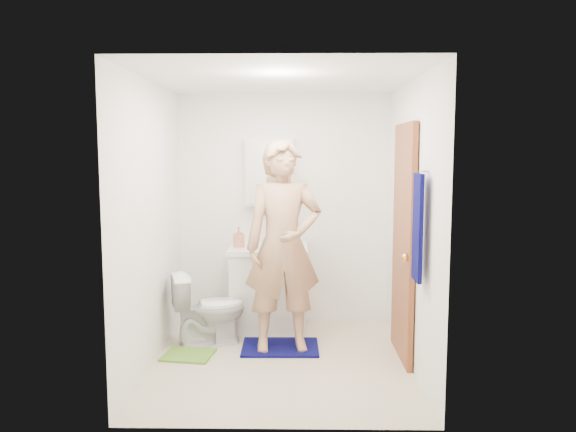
% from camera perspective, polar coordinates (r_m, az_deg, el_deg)
% --- Properties ---
extents(floor, '(2.20, 2.40, 0.02)m').
position_cam_1_polar(floor, '(5.03, -0.72, -14.63)').
color(floor, beige).
rests_on(floor, ground).
extents(ceiling, '(2.20, 2.40, 0.02)m').
position_cam_1_polar(ceiling, '(4.73, -0.77, 13.86)').
color(ceiling, white).
rests_on(ceiling, ground).
extents(wall_back, '(2.20, 0.02, 2.40)m').
position_cam_1_polar(wall_back, '(5.93, -0.41, 0.66)').
color(wall_back, white).
rests_on(wall_back, ground).
extents(wall_front, '(2.20, 0.02, 2.40)m').
position_cam_1_polar(wall_front, '(3.53, -1.31, -3.34)').
color(wall_front, white).
rests_on(wall_front, ground).
extents(wall_left, '(0.02, 2.40, 2.40)m').
position_cam_1_polar(wall_left, '(4.89, -13.86, -0.78)').
color(wall_left, white).
rests_on(wall_left, ground).
extents(wall_right, '(0.02, 2.40, 2.40)m').
position_cam_1_polar(wall_right, '(4.83, 12.54, -0.84)').
color(wall_right, white).
rests_on(wall_right, ground).
extents(vanity_cabinet, '(0.75, 0.55, 0.80)m').
position_cam_1_polar(vanity_cabinet, '(5.79, -1.97, -7.54)').
color(vanity_cabinet, white).
rests_on(vanity_cabinet, floor).
extents(countertop, '(0.79, 0.59, 0.05)m').
position_cam_1_polar(countertop, '(5.70, -1.99, -3.39)').
color(countertop, white).
rests_on(countertop, vanity_cabinet).
extents(sink_basin, '(0.40, 0.40, 0.03)m').
position_cam_1_polar(sink_basin, '(5.69, -1.99, -3.24)').
color(sink_basin, white).
rests_on(sink_basin, countertop).
extents(faucet, '(0.03, 0.03, 0.12)m').
position_cam_1_polar(faucet, '(5.86, -1.90, -2.27)').
color(faucet, silver).
rests_on(faucet, countertop).
extents(medicine_cabinet, '(0.50, 0.12, 0.70)m').
position_cam_1_polar(medicine_cabinet, '(5.84, -1.90, 4.50)').
color(medicine_cabinet, white).
rests_on(medicine_cabinet, wall_back).
extents(mirror_panel, '(0.46, 0.01, 0.66)m').
position_cam_1_polar(mirror_panel, '(5.78, -1.93, 4.48)').
color(mirror_panel, white).
rests_on(mirror_panel, wall_back).
extents(door, '(0.05, 0.80, 2.05)m').
position_cam_1_polar(door, '(4.99, 11.64, -2.61)').
color(door, '#9B512A').
rests_on(door, ground).
extents(door_knob, '(0.07, 0.07, 0.07)m').
position_cam_1_polar(door_knob, '(4.69, 11.86, -4.14)').
color(door_knob, gold).
rests_on(door_knob, door).
extents(towel, '(0.03, 0.24, 0.80)m').
position_cam_1_polar(towel, '(4.25, 13.04, -1.15)').
color(towel, '#08084D').
rests_on(towel, wall_right).
extents(towel_hook, '(0.06, 0.02, 0.02)m').
position_cam_1_polar(towel_hook, '(4.23, 13.72, 4.50)').
color(towel_hook, silver).
rests_on(towel_hook, wall_right).
extents(toilet, '(0.75, 0.57, 0.68)m').
position_cam_1_polar(toilet, '(5.40, -8.04, -9.28)').
color(toilet, white).
rests_on(toilet, floor).
extents(bath_mat, '(0.71, 0.51, 0.02)m').
position_cam_1_polar(bath_mat, '(5.32, -0.79, -13.19)').
color(bath_mat, '#08084D').
rests_on(bath_mat, floor).
extents(green_rug, '(0.47, 0.42, 0.02)m').
position_cam_1_polar(green_rug, '(5.21, -10.11, -13.73)').
color(green_rug, '#639A33').
rests_on(green_rug, floor).
extents(soap_dispenser, '(0.12, 0.12, 0.20)m').
position_cam_1_polar(soap_dispenser, '(5.68, -5.03, -2.14)').
color(soap_dispenser, tan).
rests_on(soap_dispenser, countertop).
extents(toothbrush_cup, '(0.16, 0.16, 0.10)m').
position_cam_1_polar(toothbrush_cup, '(5.75, -0.47, -2.51)').
color(toothbrush_cup, '#733A7F').
rests_on(toothbrush_cup, countertop).
extents(man, '(0.75, 0.54, 1.89)m').
position_cam_1_polar(man, '(5.03, -0.48, -3.09)').
color(man, tan).
rests_on(man, bath_mat).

